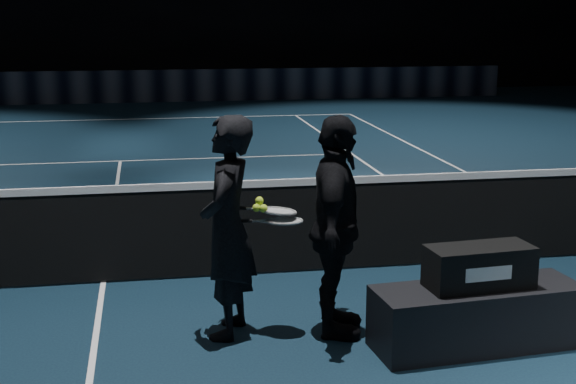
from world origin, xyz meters
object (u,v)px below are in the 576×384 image
player_a (228,227)px  racket_lower (285,221)px  racket_upper (278,211)px  player_bench (476,317)px  player_b (336,227)px  racket_bag (479,267)px  tennis_balls (260,206)px

player_a → racket_lower: bearing=99.6°
player_a → racket_upper: bearing=105.3°
player_bench → player_a: bearing=157.6°
player_bench → player_a: (-1.86, 0.59, 0.64)m
player_b → racket_upper: (-0.44, 0.12, 0.12)m
racket_bag → player_b: size_ratio=0.46×
player_a → racket_lower: 0.45m
player_bench → tennis_balls: bearing=156.3°
racket_lower → tennis_balls: 0.23m
racket_lower → player_bench: bearing=-9.9°
racket_bag → tennis_balls: bearing=156.3°
player_bench → tennis_balls: 1.88m
racket_bag → racket_lower: size_ratio=1.19×
player_bench → racket_bag: 0.40m
player_b → racket_bag: bearing=-97.1°
player_bench → player_a: 2.05m
player_bench → racket_lower: size_ratio=2.37×
player_b → racket_lower: (-0.39, 0.07, 0.05)m
racket_lower → tennis_balls: (-0.19, 0.04, 0.12)m
player_a → racket_bag: bearing=92.0°
player_b → racket_lower: size_ratio=2.61×
racket_lower → racket_upper: (-0.04, 0.05, 0.07)m
player_a → player_b: bearing=99.6°
racket_bag → player_b: bearing=151.8°
racket_lower → racket_bag: bearing=-9.9°
racket_bag → tennis_balls: tennis_balls is taller
player_a → player_bench: bearing=92.0°
player_a → racket_upper: 0.42m
racket_bag → racket_upper: (-1.46, 0.56, 0.36)m
racket_upper → racket_lower: bearing=-42.7°
racket_bag → racket_lower: bearing=155.3°
player_bench → racket_bag: bearing=0.0°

